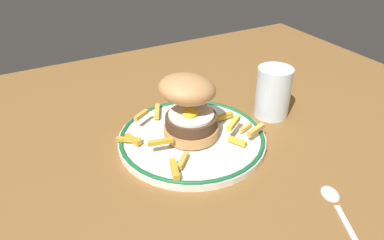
{
  "coord_description": "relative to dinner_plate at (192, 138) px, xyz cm",
  "views": [
    {
      "loc": [
        -23.32,
        -42.5,
        37.85
      ],
      "look_at": [
        2.43,
        4.65,
        4.6
      ],
      "focal_mm": 34.03,
      "sensor_mm": 36.0,
      "label": 1
    }
  ],
  "objects": [
    {
      "name": "spoon",
      "position": [
        10.95,
        -23.06,
        -0.48
      ],
      "size": [
        7.31,
        12.72,
        0.9
      ],
      "color": "silver",
      "rests_on": "ground_plane"
    },
    {
      "name": "ground_plane",
      "position": [
        -2.43,
        -4.65,
        -2.84
      ],
      "size": [
        127.61,
        105.05,
        4.0
      ],
      "primitive_type": "cube",
      "color": "brown"
    },
    {
      "name": "water_glass",
      "position": [
        18.6,
        0.89,
        3.45
      ],
      "size": [
        6.84,
        6.84,
        10.07
      ],
      "color": "silver",
      "rests_on": "ground_plane"
    },
    {
      "name": "burger",
      "position": [
        -0.18,
        0.77,
        6.43
      ],
      "size": [
        12.94,
        12.57,
        11.59
      ],
      "color": "tan",
      "rests_on": "dinner_plate"
    },
    {
      "name": "dinner_plate",
      "position": [
        0.0,
        0.0,
        0.0
      ],
      "size": [
        26.34,
        26.34,
        1.6
      ],
      "color": "white",
      "rests_on": "ground_plane"
    },
    {
      "name": "fries_pile",
      "position": [
        0.04,
        0.41,
        1.8
      ],
      "size": [
        24.32,
        22.01,
        2.84
      ],
      "color": "gold",
      "rests_on": "dinner_plate"
    }
  ]
}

